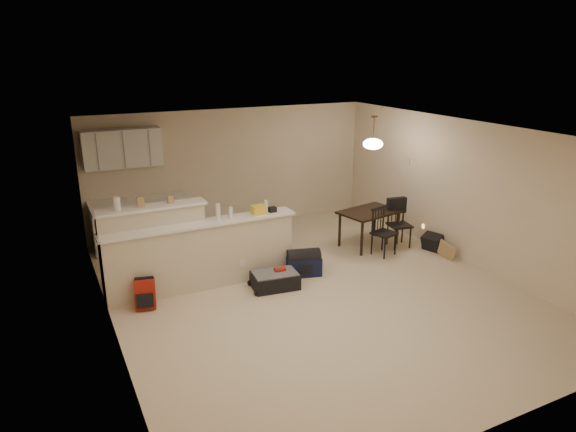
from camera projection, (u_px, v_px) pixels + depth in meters
room at (315, 215)px, 7.71m from camera, size 7.00×7.02×2.50m
breakfast_bar at (185, 252)px, 8.00m from camera, size 3.08×0.58×1.39m
upper_cabinets at (122, 148)px, 9.41m from camera, size 1.40×0.34×0.70m
kitchen_counter at (142, 223)px, 9.83m from camera, size 1.80×0.60×0.90m
thermostat at (408, 162)px, 10.22m from camera, size 0.02×0.12×0.12m
jar at (117, 204)px, 7.46m from camera, size 0.10×0.10×0.20m
cereal_box at (141, 202)px, 7.61m from camera, size 0.10×0.07×0.16m
small_box at (170, 200)px, 7.80m from camera, size 0.08×0.06×0.12m
bottle_a at (218, 212)px, 7.97m from camera, size 0.07×0.07×0.26m
bottle_b at (231, 213)px, 8.07m from camera, size 0.06×0.06×0.18m
bag_lump at (259, 210)px, 8.28m from camera, size 0.22×0.18×0.14m
pouch at (272, 210)px, 8.39m from camera, size 0.12×0.10×0.08m
extra_item_x at (266, 207)px, 8.32m from camera, size 0.06×0.06×0.21m
dining_table at (369, 215)px, 9.80m from camera, size 1.24×0.94×0.70m
pendant_lamp at (373, 143)px, 9.37m from camera, size 0.36×0.36×0.62m
dining_chair_near at (384, 232)px, 9.39m from camera, size 0.48×0.46×0.89m
dining_chair_far at (400, 224)px, 9.79m from camera, size 0.45×0.44×0.91m
suitcase at (275, 280)px, 8.17m from camera, size 0.77×0.55×0.24m
red_backpack at (145, 294)px, 7.49m from camera, size 0.33×0.25×0.44m
navy_duffel at (304, 266)px, 8.63m from camera, size 0.64×0.45×0.31m
black_daypack at (433, 243)px, 9.68m from camera, size 0.35×0.41×0.31m
cardboard_sheet at (447, 251)px, 9.30m from camera, size 0.03×0.39×0.29m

